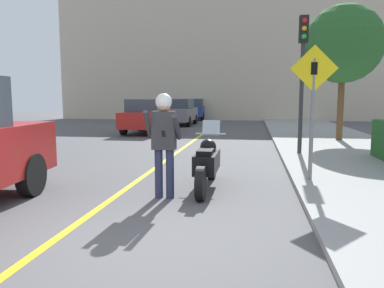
{
  "coord_description": "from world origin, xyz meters",
  "views": [
    {
      "loc": [
        1.78,
        -3.92,
        1.74
      ],
      "look_at": [
        0.61,
        3.3,
        0.84
      ],
      "focal_mm": 35.0,
      "sensor_mm": 36.0,
      "label": 1
    }
  ],
  "objects": [
    {
      "name": "building_backdrop",
      "position": [
        0.0,
        26.0,
        4.99
      ],
      "size": [
        28.0,
        1.2,
        9.99
      ],
      "color": "beige",
      "rests_on": "ground"
    },
    {
      "name": "motorcycle",
      "position": [
        0.93,
        3.11,
        0.5
      ],
      "size": [
        0.62,
        2.33,
        1.28
      ],
      "color": "black",
      "rests_on": "ground"
    },
    {
      "name": "crossing_sign",
      "position": [
        2.94,
        3.74,
        1.7
      ],
      "size": [
        0.91,
        0.08,
        2.65
      ],
      "color": "slate",
      "rests_on": "sidewalk_curb"
    },
    {
      "name": "ground_plane",
      "position": [
        0.0,
        0.0,
        0.0
      ],
      "size": [
        80.0,
        80.0,
        0.0
      ],
      "primitive_type": "plane",
      "color": "#4C4C4F"
    },
    {
      "name": "person_biker",
      "position": [
        0.28,
        2.3,
        1.13
      ],
      "size": [
        0.59,
        0.49,
        1.82
      ],
      "color": "#282D4C",
      "rests_on": "ground"
    },
    {
      "name": "parked_car_grey",
      "position": [
        -2.9,
        19.69,
        0.86
      ],
      "size": [
        1.88,
        4.2,
        1.68
      ],
      "color": "black",
      "rests_on": "ground"
    },
    {
      "name": "street_tree",
      "position": [
        5.12,
        11.34,
        3.76
      ],
      "size": [
        2.95,
        2.95,
        5.14
      ],
      "color": "brown",
      "rests_on": "sidewalk_curb"
    },
    {
      "name": "parked_car_blue",
      "position": [
        -2.89,
        25.94,
        0.86
      ],
      "size": [
        1.88,
        4.2,
        1.68
      ],
      "color": "black",
      "rests_on": "ground"
    },
    {
      "name": "traffic_light",
      "position": [
        3.17,
        7.48,
        2.85
      ],
      "size": [
        0.26,
        0.3,
        3.97
      ],
      "color": "#2D2D30",
      "rests_on": "sidewalk_curb"
    },
    {
      "name": "parked_car_red",
      "position": [
        -3.39,
        14.13,
        0.86
      ],
      "size": [
        1.88,
        4.2,
        1.68
      ],
      "color": "black",
      "rests_on": "ground"
    },
    {
      "name": "road_center_line",
      "position": [
        -0.6,
        6.0,
        0.0
      ],
      "size": [
        0.12,
        36.0,
        0.01
      ],
      "color": "yellow",
      "rests_on": "ground"
    }
  ]
}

